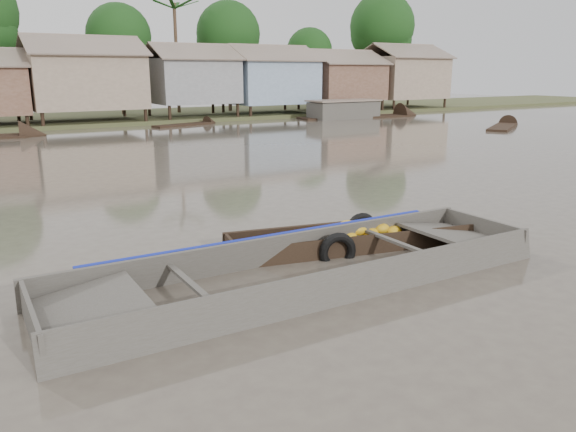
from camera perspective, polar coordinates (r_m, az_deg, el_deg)
ground at (r=9.50m, az=4.27°, el=-5.60°), size 120.00×120.00×0.00m
riverbank at (r=39.96m, az=-19.97°, el=13.41°), size 120.00×12.47×10.22m
banana_boat at (r=10.86m, az=6.88°, el=-2.34°), size 5.26×2.27×0.73m
viewer_boat at (r=9.01m, az=1.88°, el=-6.19°), size 8.24×2.26×0.66m
distant_boats at (r=36.44m, az=-1.59°, el=9.74°), size 46.96×13.84×1.38m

